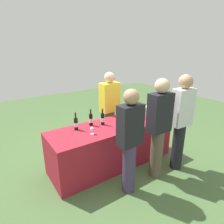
# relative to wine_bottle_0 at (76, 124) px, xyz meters

# --- Properties ---
(ground_plane) EXTENTS (12.00, 12.00, 0.00)m
(ground_plane) POSITION_rel_wine_bottle_0_xyz_m (0.62, -0.17, -0.90)
(ground_plane) COLOR #476638
(tasting_table) EXTENTS (2.33, 0.79, 0.79)m
(tasting_table) POSITION_rel_wine_bottle_0_xyz_m (0.62, -0.17, -0.50)
(tasting_table) COLOR maroon
(tasting_table) RESTS_ON ground_plane
(wine_bottle_0) EXTENTS (0.07, 0.07, 0.31)m
(wine_bottle_0) POSITION_rel_wine_bottle_0_xyz_m (0.00, 0.00, 0.00)
(wine_bottle_0) COLOR black
(wine_bottle_0) RESTS_ON tasting_table
(wine_bottle_1) EXTENTS (0.06, 0.06, 0.31)m
(wine_bottle_1) POSITION_rel_wine_bottle_0_xyz_m (0.30, 0.03, 0.00)
(wine_bottle_1) COLOR black
(wine_bottle_1) RESTS_ON tasting_table
(wine_bottle_2) EXTENTS (0.07, 0.07, 0.31)m
(wine_bottle_2) POSITION_rel_wine_bottle_0_xyz_m (0.49, -0.06, 0.00)
(wine_bottle_2) COLOR black
(wine_bottle_2) RESTS_ON tasting_table
(wine_bottle_3) EXTENTS (0.07, 0.07, 0.30)m
(wine_bottle_3) POSITION_rel_wine_bottle_0_xyz_m (1.12, -0.08, -0.00)
(wine_bottle_3) COLOR black
(wine_bottle_3) RESTS_ON tasting_table
(wine_bottle_4) EXTENTS (0.07, 0.07, 0.30)m
(wine_bottle_4) POSITION_rel_wine_bottle_0_xyz_m (1.34, 0.01, 0.00)
(wine_bottle_4) COLOR black
(wine_bottle_4) RESTS_ON tasting_table
(wine_glass_0) EXTENTS (0.06, 0.06, 0.12)m
(wine_glass_0) POSITION_rel_wine_bottle_0_xyz_m (0.14, -0.31, -0.02)
(wine_glass_0) COLOR silver
(wine_glass_0) RESTS_ON tasting_table
(wine_glass_1) EXTENTS (0.06, 0.06, 0.14)m
(wine_glass_1) POSITION_rel_wine_bottle_0_xyz_m (0.81, -0.26, -0.01)
(wine_glass_1) COLOR silver
(wine_glass_1) RESTS_ON tasting_table
(wine_glass_2) EXTENTS (0.07, 0.07, 0.14)m
(wine_glass_2) POSITION_rel_wine_bottle_0_xyz_m (1.12, -0.35, -0.01)
(wine_glass_2) COLOR silver
(wine_glass_2) RESTS_ON tasting_table
(ice_bucket) EXTENTS (0.22, 0.22, 0.21)m
(ice_bucket) POSITION_rel_wine_bottle_0_xyz_m (1.40, -0.18, -0.00)
(ice_bucket) COLOR silver
(ice_bucket) RESTS_ON tasting_table
(server_pouring) EXTENTS (0.42, 0.25, 1.65)m
(server_pouring) POSITION_rel_wine_bottle_0_xyz_m (0.97, 0.43, -0.00)
(server_pouring) COLOR brown
(server_pouring) RESTS_ON ground_plane
(guest_0) EXTENTS (0.37, 0.22, 1.63)m
(guest_0) POSITION_rel_wine_bottle_0_xyz_m (0.40, -0.95, -0.00)
(guest_0) COLOR #3F3351
(guest_0) RESTS_ON ground_plane
(guest_1) EXTENTS (0.39, 0.23, 1.70)m
(guest_1) POSITION_rel_wine_bottle_0_xyz_m (1.03, -0.92, 0.04)
(guest_1) COLOR brown
(guest_1) RESTS_ON ground_plane
(guest_2) EXTENTS (0.38, 0.23, 1.72)m
(guest_2) POSITION_rel_wine_bottle_0_xyz_m (1.52, -0.97, 0.06)
(guest_2) COLOR black
(guest_2) RESTS_ON ground_plane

